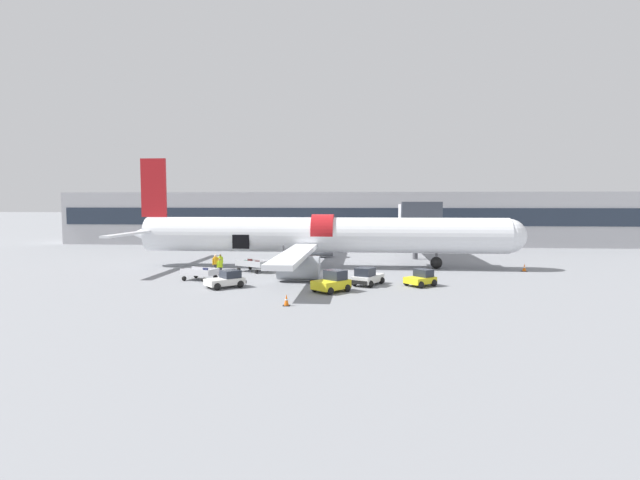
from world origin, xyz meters
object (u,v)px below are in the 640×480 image
at_px(airplane, 318,236).
at_px(baggage_cart_loading, 254,265).
at_px(baggage_tug_lead, 367,277).
at_px(baggage_cart_queued, 201,274).
at_px(baggage_tug_rear, 226,280).
at_px(ground_crew_driver, 216,263).
at_px(ground_crew_loader_a, 287,263).
at_px(baggage_tug_spare, 421,279).
at_px(ground_crew_supervisor, 220,262).
at_px(ground_crew_loader_b, 220,267).
at_px(baggage_tug_mid, 332,282).

distance_m(airplane, baggage_cart_loading, 7.43).
height_order(baggage_tug_lead, baggage_cart_queued, baggage_tug_lead).
distance_m(baggage_tug_rear, ground_crew_driver, 7.94).
bearing_deg(ground_crew_loader_a, airplane, 63.82).
distance_m(baggage_tug_spare, ground_crew_driver, 19.05).
relative_size(baggage_cart_queued, ground_crew_loader_a, 2.08).
xyz_separation_m(baggage_tug_rear, ground_crew_supervisor, (-3.12, 8.99, 0.27)).
height_order(baggage_tug_spare, ground_crew_loader_a, ground_crew_loader_a).
bearing_deg(airplane, baggage_cart_queued, -134.73).
xyz_separation_m(baggage_cart_queued, ground_crew_driver, (0.08, 4.01, 0.43)).
relative_size(baggage_tug_spare, baggage_cart_queued, 0.71).
bearing_deg(ground_crew_supervisor, ground_crew_loader_b, -74.67).
relative_size(baggage_tug_lead, baggage_cart_loading, 0.87).
relative_size(ground_crew_loader_a, ground_crew_driver, 1.04).
bearing_deg(baggage_cart_queued, baggage_cart_loading, 58.54).
bearing_deg(ground_crew_driver, ground_crew_loader_a, 2.31).
bearing_deg(baggage_tug_rear, baggage_tug_mid, -7.29).
distance_m(ground_crew_loader_b, ground_crew_driver, 1.46).
xyz_separation_m(baggage_tug_mid, ground_crew_loader_b, (-10.69, 7.14, 0.13)).
xyz_separation_m(ground_crew_loader_a, ground_crew_driver, (-6.65, -0.27, -0.04)).
xyz_separation_m(baggage_tug_lead, baggage_cart_queued, (-14.13, 1.21, -0.12)).
bearing_deg(ground_crew_loader_b, baggage_tug_mid, -33.75).
bearing_deg(ground_crew_loader_b, baggage_tug_lead, -16.70).
distance_m(airplane, ground_crew_loader_b, 10.85).
bearing_deg(ground_crew_driver, baggage_cart_loading, 24.16).
height_order(baggage_tug_mid, ground_crew_loader_b, baggage_tug_mid).
xyz_separation_m(ground_crew_loader_a, ground_crew_supervisor, (-6.69, 1.42, -0.12)).
distance_m(baggage_tug_lead, ground_crew_driver, 14.99).
xyz_separation_m(baggage_tug_lead, baggage_cart_loading, (-10.78, 6.69, -0.04)).
xyz_separation_m(baggage_tug_mid, baggage_cart_loading, (-8.17, 9.85, -0.09)).
relative_size(airplane, ground_crew_driver, 22.64).
relative_size(baggage_tug_spare, ground_crew_supervisor, 1.68).
distance_m(baggage_tug_rear, baggage_tug_spare, 15.38).
bearing_deg(baggage_tug_spare, baggage_cart_loading, 156.04).
distance_m(baggage_cart_queued, ground_crew_loader_b, 2.92).
height_order(baggage_tug_mid, ground_crew_supervisor, ground_crew_supervisor).
relative_size(baggage_tug_lead, ground_crew_supervisor, 2.13).
relative_size(baggage_tug_rear, ground_crew_supervisor, 1.96).
bearing_deg(baggage_cart_queued, airplane, 45.27).
relative_size(baggage_tug_rear, ground_crew_loader_b, 2.06).
distance_m(ground_crew_loader_a, ground_crew_loader_b, 6.08).
height_order(airplane, ground_crew_driver, airplane).
bearing_deg(baggage_tug_mid, ground_crew_supervisor, 138.79).
distance_m(baggage_tug_spare, ground_crew_supervisor, 19.62).
height_order(baggage_tug_lead, ground_crew_supervisor, ground_crew_supervisor).
distance_m(baggage_tug_mid, ground_crew_loader_b, 12.86).
distance_m(baggage_cart_loading, ground_crew_loader_b, 3.70).
relative_size(airplane, baggage_tug_rear, 12.62).
xyz_separation_m(baggage_tug_rear, baggage_cart_queued, (-3.16, 3.30, -0.07)).
height_order(ground_crew_driver, ground_crew_supervisor, ground_crew_driver).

